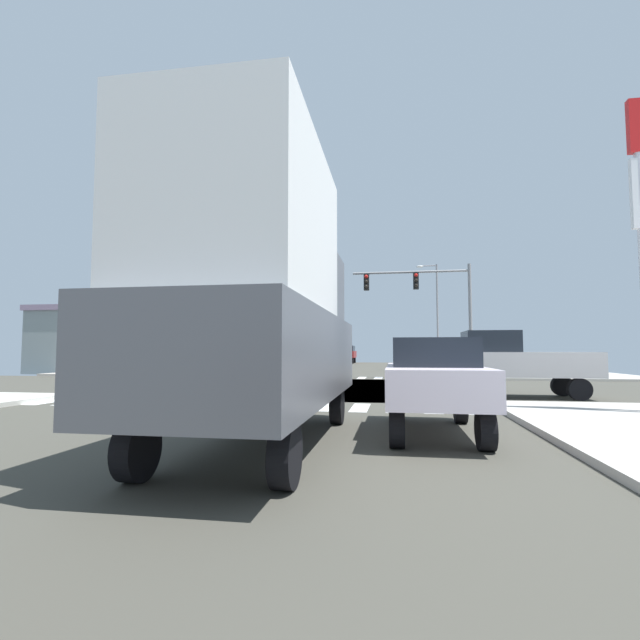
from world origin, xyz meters
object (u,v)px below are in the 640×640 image
object	(u,v)px
traffic_signal_mast	(424,294)
sedan_trailing_3	(433,377)
pickup_queued_1	(511,361)
suv_leading_2	(348,353)
suv_inner_3	(322,353)
bank_building	(126,340)
box_truck_outer_1	(263,297)
sedan_middle_4	(297,356)
street_lamp	(435,308)

from	to	relation	value
traffic_signal_mast	sedan_trailing_3	world-z (taller)	traffic_signal_mast
pickup_queued_1	suv_leading_2	bearing A→B (deg)	13.24
traffic_signal_mast	suv_inner_3	xyz separation A→B (m)	(-11.01, 30.36, -3.65)
bank_building	box_truck_outer_1	distance (m)	31.19
pickup_queued_1	suv_inner_3	xyz separation A→B (m)	(-13.34, 41.06, 0.10)
pickup_queued_1	sedan_middle_4	bearing A→B (deg)	27.48
bank_building	street_lamp	bearing A→B (deg)	15.58
pickup_queued_1	street_lamp	bearing A→B (deg)	1.82
street_lamp	pickup_queued_1	world-z (taller)	street_lamp
suv_leading_2	suv_inner_3	xyz separation A→B (m)	(-3.00, -2.87, 0.00)
bank_building	pickup_queued_1	size ratio (longest dim) A/B	2.42
pickup_queued_1	suv_inner_3	size ratio (longest dim) A/B	1.11
pickup_queued_1	suv_leading_2	size ratio (longest dim) A/B	1.11
sedan_trailing_3	box_truck_outer_1	bearing A→B (deg)	-149.06
bank_building	suv_inner_3	xyz separation A→B (m)	(11.57, 25.49, -1.07)
sedan_middle_4	suv_leading_2	bearing A→B (deg)	-99.32
suv_leading_2	suv_inner_3	distance (m)	4.15
traffic_signal_mast	suv_leading_2	xyz separation A→B (m)	(-8.01, 33.23, -3.65)
suv_leading_2	sedan_trailing_3	size ratio (longest dim) A/B	1.07
street_lamp	bank_building	bearing A→B (deg)	-164.42
box_truck_outer_1	suv_inner_3	size ratio (longest dim) A/B	1.57
pickup_queued_1	suv_inner_3	distance (m)	43.17
sedan_middle_4	box_truck_outer_1	distance (m)	35.86
sedan_trailing_3	suv_leading_2	bearing A→B (deg)	97.72
traffic_signal_mast	suv_inner_3	distance (m)	32.50
sedan_trailing_3	suv_inner_3	bearing A→B (deg)	101.59
traffic_signal_mast	pickup_queued_1	world-z (taller)	traffic_signal_mast
traffic_signal_mast	street_lamp	size ratio (longest dim) A/B	0.78
street_lamp	bank_building	size ratio (longest dim) A/B	0.73
pickup_queued_1	suv_inner_3	world-z (taller)	pickup_queued_1
sedan_trailing_3	sedan_middle_4	size ratio (longest dim) A/B	1.00
pickup_queued_1	sedan_middle_4	world-z (taller)	pickup_queued_1
street_lamp	box_truck_outer_1	bearing A→B (deg)	-100.04
street_lamp	box_truck_outer_1	distance (m)	32.42
traffic_signal_mast	bank_building	world-z (taller)	traffic_signal_mast
sedan_trailing_3	sedan_middle_4	distance (m)	34.81
suv_inner_3	pickup_queued_1	bearing A→B (deg)	108.00
traffic_signal_mast	sedan_trailing_3	bearing A→B (deg)	-93.14
sedan_trailing_3	box_truck_outer_1	distance (m)	3.79
bank_building	sedan_middle_4	xyz separation A→B (m)	(11.57, 10.08, -1.35)
traffic_signal_mast	bank_building	distance (m)	23.24
pickup_queued_1	sedan_trailing_3	bearing A→B (deg)	156.52
bank_building	sedan_trailing_3	world-z (taller)	bank_building
street_lamp	suv_inner_3	bearing A→B (deg)	123.98
pickup_queued_1	bank_building	bearing A→B (deg)	58.00
bank_building	sedan_middle_4	distance (m)	15.41
traffic_signal_mast	street_lamp	xyz separation A→B (m)	(1.62, 11.61, 0.27)
suv_leading_2	suv_inner_3	size ratio (longest dim) A/B	1.00
traffic_signal_mast	sedan_middle_4	xyz separation A→B (m)	(-11.01, 14.95, -3.93)
street_lamp	suv_leading_2	world-z (taller)	street_lamp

